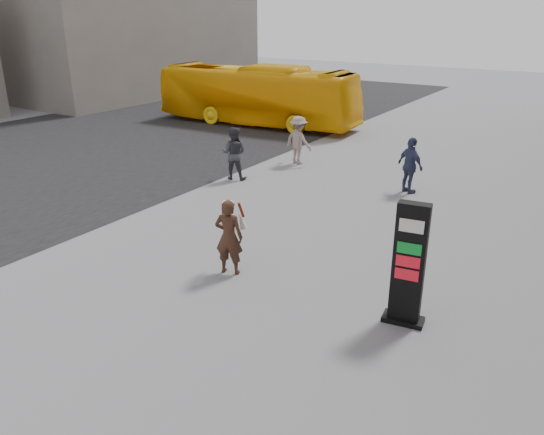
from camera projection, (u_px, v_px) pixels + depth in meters
The scene contains 9 objects.
ground at pixel (226, 289), 11.32m from camera, with size 100.00×100.00×0.00m, color #9E9EA3.
road at pixel (50, 155), 21.81m from camera, with size 16.00×60.00×0.01m, color black.
bg_building_far at pixel (127, 19), 37.28m from camera, with size 10.00×18.00×10.00m, color gray.
info_pylon at pixel (409, 265), 9.70m from camera, with size 0.82×0.50×2.41m.
woman at pixel (229, 236), 11.72m from camera, with size 0.79×0.75×1.75m.
bus at pixel (257, 95), 27.12m from camera, with size 2.52×10.75×2.99m, color yellow.
pedestrian_a at pixel (234, 153), 18.41m from camera, with size 0.89×0.70×1.84m, color #383941.
pedestrian_b at pixel (298, 140), 20.26m from camera, with size 1.19×0.68×1.84m, color gray.
pedestrian_c at pixel (410, 166), 16.97m from camera, with size 1.07×0.44×1.82m, color #383E62.
Camera 1 is at (6.25, -7.84, 5.55)m, focal length 35.00 mm.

